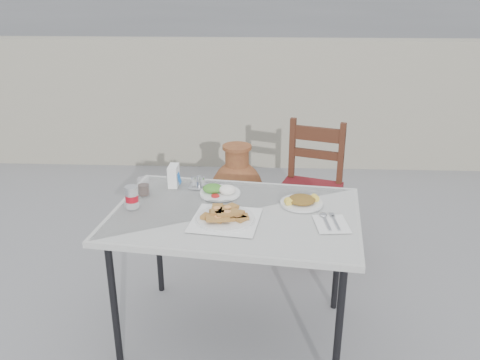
{
  "coord_description": "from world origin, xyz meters",
  "views": [
    {
      "loc": [
        0.1,
        -2.25,
        1.74
      ],
      "look_at": [
        0.0,
        -0.05,
        0.85
      ],
      "focal_mm": 38.0,
      "sensor_mm": 36.0,
      "label": 1
    }
  ],
  "objects_px": {
    "pide_plate": "(225,215)",
    "terracotta_urn": "(237,194)",
    "soda_can": "(132,197)",
    "napkin_holder": "(174,176)",
    "salad_rice_plate": "(220,191)",
    "cola_glass": "(144,188)",
    "cafe_table": "(235,221)",
    "chair": "(310,188)",
    "condiment_caddy": "(199,184)",
    "salad_chopped_plate": "(302,201)"
  },
  "relations": [
    {
      "from": "salad_rice_plate",
      "to": "soda_can",
      "type": "distance_m",
      "value": 0.44
    },
    {
      "from": "soda_can",
      "to": "terracotta_urn",
      "type": "height_order",
      "value": "soda_can"
    },
    {
      "from": "salad_rice_plate",
      "to": "salad_chopped_plate",
      "type": "relative_size",
      "value": 1.01
    },
    {
      "from": "pide_plate",
      "to": "chair",
      "type": "height_order",
      "value": "chair"
    },
    {
      "from": "pide_plate",
      "to": "cola_glass",
      "type": "relative_size",
      "value": 3.84
    },
    {
      "from": "napkin_holder",
      "to": "chair",
      "type": "height_order",
      "value": "chair"
    },
    {
      "from": "cafe_table",
      "to": "pide_plate",
      "type": "relative_size",
      "value": 3.68
    },
    {
      "from": "terracotta_urn",
      "to": "salad_rice_plate",
      "type": "bearing_deg",
      "value": -92.63
    },
    {
      "from": "salad_chopped_plate",
      "to": "napkin_holder",
      "type": "xyz_separation_m",
      "value": [
        -0.66,
        0.2,
        0.04
      ]
    },
    {
      "from": "pide_plate",
      "to": "cola_glass",
      "type": "bearing_deg",
      "value": 148.07
    },
    {
      "from": "condiment_caddy",
      "to": "terracotta_urn",
      "type": "distance_m",
      "value": 0.93
    },
    {
      "from": "salad_chopped_plate",
      "to": "terracotta_urn",
      "type": "relative_size",
      "value": 0.31
    },
    {
      "from": "condiment_caddy",
      "to": "cola_glass",
      "type": "bearing_deg",
      "value": -158.97
    },
    {
      "from": "salad_chopped_plate",
      "to": "pide_plate",
      "type": "bearing_deg",
      "value": -152.1
    },
    {
      "from": "soda_can",
      "to": "napkin_holder",
      "type": "relative_size",
      "value": 0.97
    },
    {
      "from": "cafe_table",
      "to": "napkin_holder",
      "type": "xyz_separation_m",
      "value": [
        -0.34,
        0.3,
        0.11
      ]
    },
    {
      "from": "napkin_holder",
      "to": "cola_glass",
      "type": "bearing_deg",
      "value": -136.22
    },
    {
      "from": "pide_plate",
      "to": "salad_rice_plate",
      "type": "relative_size",
      "value": 1.64
    },
    {
      "from": "cafe_table",
      "to": "chair",
      "type": "bearing_deg",
      "value": 64.4
    },
    {
      "from": "condiment_caddy",
      "to": "terracotta_urn",
      "type": "xyz_separation_m",
      "value": [
        0.16,
        0.82,
        -0.42
      ]
    },
    {
      "from": "soda_can",
      "to": "chair",
      "type": "xyz_separation_m",
      "value": [
        0.93,
        0.9,
        -0.31
      ]
    },
    {
      "from": "salad_rice_plate",
      "to": "chair",
      "type": "distance_m",
      "value": 0.93
    },
    {
      "from": "napkin_holder",
      "to": "terracotta_urn",
      "type": "distance_m",
      "value": 0.96
    },
    {
      "from": "cola_glass",
      "to": "napkin_holder",
      "type": "relative_size",
      "value": 0.78
    },
    {
      "from": "cafe_table",
      "to": "soda_can",
      "type": "distance_m",
      "value": 0.5
    },
    {
      "from": "cafe_table",
      "to": "condiment_caddy",
      "type": "relative_size",
      "value": 12.08
    },
    {
      "from": "salad_chopped_plate",
      "to": "soda_can",
      "type": "relative_size",
      "value": 1.86
    },
    {
      "from": "cola_glass",
      "to": "cafe_table",
      "type": "bearing_deg",
      "value": -20.7
    },
    {
      "from": "salad_chopped_plate",
      "to": "soda_can",
      "type": "xyz_separation_m",
      "value": [
        -0.81,
        -0.08,
        0.04
      ]
    },
    {
      "from": "soda_can",
      "to": "cola_glass",
      "type": "xyz_separation_m",
      "value": [
        0.02,
        0.16,
        -0.02
      ]
    },
    {
      "from": "pide_plate",
      "to": "soda_can",
      "type": "relative_size",
      "value": 3.07
    },
    {
      "from": "napkin_holder",
      "to": "terracotta_urn",
      "type": "relative_size",
      "value": 0.17
    },
    {
      "from": "napkin_holder",
      "to": "chair",
      "type": "xyz_separation_m",
      "value": [
        0.78,
        0.62,
        -0.31
      ]
    },
    {
      "from": "napkin_holder",
      "to": "pide_plate",
      "type": "bearing_deg",
      "value": -51.24
    },
    {
      "from": "pide_plate",
      "to": "napkin_holder",
      "type": "height_order",
      "value": "napkin_holder"
    },
    {
      "from": "cafe_table",
      "to": "salad_rice_plate",
      "type": "xyz_separation_m",
      "value": [
        -0.09,
        0.2,
        0.07
      ]
    },
    {
      "from": "cola_glass",
      "to": "salad_rice_plate",
      "type": "bearing_deg",
      "value": 3.57
    },
    {
      "from": "napkin_holder",
      "to": "chair",
      "type": "bearing_deg",
      "value": 39.8
    },
    {
      "from": "napkin_holder",
      "to": "terracotta_urn",
      "type": "height_order",
      "value": "napkin_holder"
    },
    {
      "from": "cafe_table",
      "to": "terracotta_urn",
      "type": "bearing_deg",
      "value": 92.5
    },
    {
      "from": "soda_can",
      "to": "napkin_holder",
      "type": "xyz_separation_m",
      "value": [
        0.15,
        0.28,
        0.0
      ]
    },
    {
      "from": "salad_rice_plate",
      "to": "soda_can",
      "type": "bearing_deg",
      "value": -155.55
    },
    {
      "from": "soda_can",
      "to": "cafe_table",
      "type": "bearing_deg",
      "value": -2.25
    },
    {
      "from": "soda_can",
      "to": "chair",
      "type": "relative_size",
      "value": 0.13
    },
    {
      "from": "cola_glass",
      "to": "soda_can",
      "type": "bearing_deg",
      "value": -97.1
    },
    {
      "from": "cafe_table",
      "to": "cola_glass",
      "type": "distance_m",
      "value": 0.51
    },
    {
      "from": "salad_rice_plate",
      "to": "cola_glass",
      "type": "bearing_deg",
      "value": -176.43
    },
    {
      "from": "soda_can",
      "to": "napkin_holder",
      "type": "height_order",
      "value": "napkin_holder"
    },
    {
      "from": "pide_plate",
      "to": "terracotta_urn",
      "type": "distance_m",
      "value": 1.27
    },
    {
      "from": "cafe_table",
      "to": "salad_rice_plate",
      "type": "bearing_deg",
      "value": 113.93
    }
  ]
}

